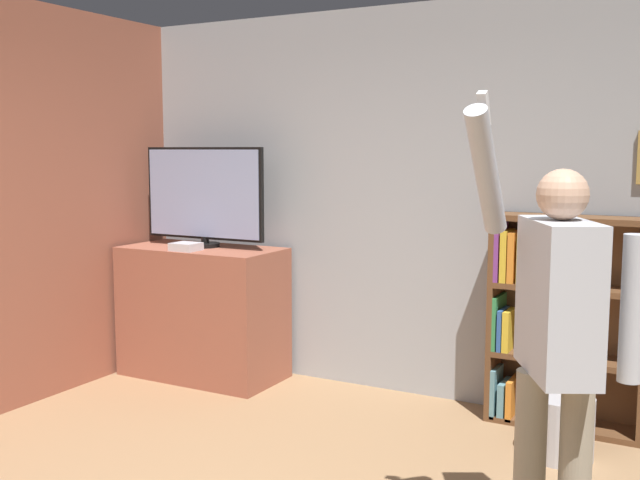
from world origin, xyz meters
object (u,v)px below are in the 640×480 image
at_px(television, 204,196).
at_px(waste_bin, 562,427).
at_px(person, 557,330).
at_px(game_console, 186,247).
at_px(bookshelf, 554,321).

relative_size(television, waste_bin, 2.93).
xyz_separation_m(person, waste_bin, (-0.17, 1.18, -0.83)).
xyz_separation_m(game_console, waste_bin, (2.70, -0.09, -0.84)).
distance_m(television, game_console, 0.43).
distance_m(television, waste_bin, 2.98).
distance_m(game_console, bookshelf, 2.60).
bearing_deg(bookshelf, person, -78.86).
bearing_deg(waste_bin, television, 173.16).
relative_size(person, waste_bin, 5.50).
xyz_separation_m(television, waste_bin, (2.70, -0.32, -1.20)).
bearing_deg(game_console, bookshelf, 9.16).
bearing_deg(game_console, waste_bin, -1.94).
bearing_deg(bookshelf, television, -176.03).
xyz_separation_m(bookshelf, person, (0.33, -1.68, 0.34)).
bearing_deg(television, person, -27.59).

